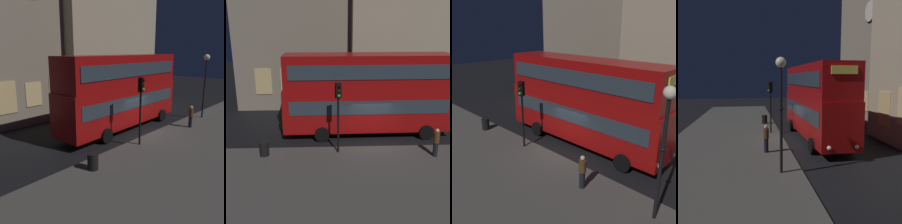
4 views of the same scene
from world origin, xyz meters
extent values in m
plane|color=black|center=(0.00, 0.00, 0.00)|extent=(80.00, 80.00, 0.00)
cube|color=#4C4944|center=(0.00, -4.60, 0.06)|extent=(44.00, 8.06, 0.12)
cube|color=#E5C67F|center=(-6.03, 7.59, 2.46)|extent=(1.36, 0.06, 2.34)
cube|color=#F2D18C|center=(-3.90, 7.59, 2.44)|extent=(1.36, 0.06, 1.84)
cube|color=#F2D18C|center=(-1.78, 7.59, 2.51)|extent=(1.36, 0.06, 2.60)
cube|color=#F9E09E|center=(0.34, 7.59, 2.24)|extent=(1.36, 0.06, 2.17)
cube|color=tan|center=(5.26, 11.19, 9.89)|extent=(12.03, 9.62, 19.78)
cube|color=#E5C67F|center=(1.65, 6.35, 2.40)|extent=(1.54, 0.06, 2.41)
cube|color=#F2D18C|center=(4.06, 6.35, 2.78)|extent=(1.54, 0.06, 2.32)
cube|color=#F9E09E|center=(6.47, 6.35, 2.75)|extent=(1.54, 0.06, 2.20)
cube|color=#E5C67F|center=(8.87, 6.35, 2.79)|extent=(1.54, 0.06, 2.59)
cube|color=#9E0C0C|center=(-0.13, 1.81, 1.88)|extent=(11.11, 2.56, 2.79)
cube|color=#9E0C0C|center=(-0.13, 1.81, 4.36)|extent=(10.89, 2.51, 2.17)
cube|color=#2D3842|center=(-0.13, 1.81, 2.23)|extent=(10.23, 2.61, 0.90)
cube|color=#2D3842|center=(-0.13, 1.81, 4.47)|extent=(10.23, 2.61, 0.90)
cube|color=#F2D84C|center=(5.35, 1.89, 4.96)|extent=(0.10, 1.44, 0.44)
sphere|color=white|center=(5.41, 2.67, 0.84)|extent=(0.24, 0.24, 0.24)
sphere|color=white|center=(5.44, 1.11, 0.84)|extent=(0.24, 0.24, 0.24)
cylinder|color=black|center=(3.61, 3.12, 0.49)|extent=(0.98, 0.25, 0.97)
cylinder|color=black|center=(3.65, 0.62, 0.49)|extent=(0.98, 0.25, 0.97)
cylinder|color=black|center=(-3.20, 3.02, 0.49)|extent=(0.98, 0.25, 0.97)
cylinder|color=black|center=(-3.16, 0.52, 0.49)|extent=(0.98, 0.25, 0.97)
cylinder|color=black|center=(-2.22, -1.33, 1.76)|extent=(0.12, 0.12, 3.27)
cube|color=black|center=(-2.22, -1.33, 3.82)|extent=(0.37, 0.33, 0.85)
sphere|color=black|center=(-2.18, -1.47, 4.09)|extent=(0.17, 0.17, 0.17)
sphere|color=black|center=(-2.18, -1.47, 3.82)|extent=(0.17, 0.17, 0.17)
sphere|color=green|center=(-2.18, -1.47, 3.55)|extent=(0.17, 0.17, 0.17)
cylinder|color=black|center=(6.62, -1.61, 2.56)|extent=(0.14, 0.14, 4.88)
torus|color=black|center=(6.62, -1.61, 3.15)|extent=(0.28, 0.28, 0.06)
sphere|color=#F9EFC6|center=(6.62, -1.61, 5.22)|extent=(0.48, 0.48, 0.48)
cylinder|color=black|center=(3.25, -2.09, 0.54)|extent=(0.27, 0.27, 0.83)
cylinder|color=#513319|center=(3.25, -2.09, 1.25)|extent=(0.34, 0.34, 0.60)
sphere|color=beige|center=(3.25, -2.09, 1.66)|extent=(0.22, 0.22, 0.22)
cylinder|color=black|center=(-6.44, -1.58, 0.53)|extent=(0.54, 0.54, 0.81)
camera|label=1|loc=(-14.17, -9.72, 5.75)|focal=40.13mm
camera|label=2|loc=(-2.89, -16.92, 7.48)|focal=46.79mm
camera|label=3|loc=(10.23, -10.25, 7.43)|focal=42.70mm
camera|label=4|loc=(17.77, -3.03, 4.51)|focal=39.93mm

